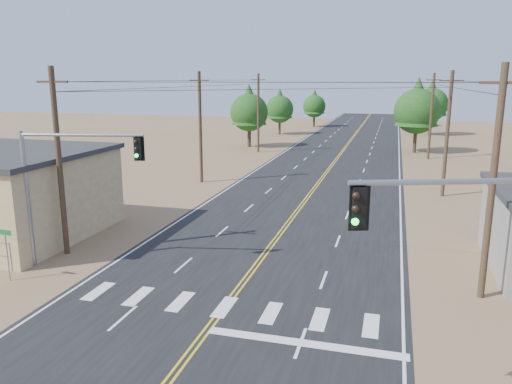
% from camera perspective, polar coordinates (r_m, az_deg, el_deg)
% --- Properties ---
extents(road, '(15.00, 200.00, 0.02)m').
position_cam_1_polar(road, '(41.79, 6.25, -0.16)').
color(road, black).
rests_on(road, ground).
extents(utility_pole_left_near, '(1.80, 0.30, 10.00)m').
position_cam_1_polar(utility_pole_left_near, '(28.24, -21.58, 3.30)').
color(utility_pole_left_near, '#4C3826').
rests_on(utility_pole_left_near, ground).
extents(utility_pole_left_mid, '(1.80, 0.30, 10.00)m').
position_cam_1_polar(utility_pole_left_mid, '(45.68, -6.38, 7.44)').
color(utility_pole_left_mid, '#4C3826').
rests_on(utility_pole_left_mid, ground).
extents(utility_pole_left_far, '(1.80, 0.30, 10.00)m').
position_cam_1_polar(utility_pole_left_far, '(64.62, 0.27, 9.08)').
color(utility_pole_left_far, '#4C3826').
rests_on(utility_pole_left_far, ground).
extents(utility_pole_right_near, '(1.80, 0.30, 10.00)m').
position_cam_1_polar(utility_pole_right_near, '(22.99, 25.42, 0.95)').
color(utility_pole_right_near, '#4C3826').
rests_on(utility_pole_right_near, ground).
extents(utility_pole_right_mid, '(1.80, 0.30, 10.00)m').
position_cam_1_polar(utility_pole_right_mid, '(42.63, 21.02, 6.28)').
color(utility_pole_right_mid, '#4C3826').
rests_on(utility_pole_right_mid, ground).
extents(utility_pole_right_far, '(1.80, 0.30, 10.00)m').
position_cam_1_polar(utility_pole_right_far, '(62.50, 19.39, 8.23)').
color(utility_pole_right_far, '#4C3826').
rests_on(utility_pole_right_far, ground).
extents(signal_mast_left, '(6.04, 1.45, 6.90)m').
position_cam_1_polar(signal_mast_left, '(26.28, -21.45, 1.73)').
color(signal_mast_left, gray).
rests_on(signal_mast_left, ground).
extents(signal_mast_right, '(5.56, 2.19, 7.01)m').
position_cam_1_polar(signal_mast_right, '(14.69, 25.82, -6.81)').
color(signal_mast_right, gray).
rests_on(signal_mast_right, ground).
extents(street_sign, '(0.75, 0.11, 2.51)m').
position_cam_1_polar(street_sign, '(26.18, -26.63, -5.62)').
color(street_sign, gray).
rests_on(street_sign, ground).
extents(tree_left_near, '(5.21, 5.21, 8.68)m').
position_cam_1_polar(tree_left_near, '(69.79, -0.79, 9.52)').
color(tree_left_near, '#3F2D1E').
rests_on(tree_left_near, ground).
extents(tree_left_mid, '(4.66, 4.66, 7.76)m').
position_cam_1_polar(tree_left_mid, '(85.99, 2.73, 9.76)').
color(tree_left_mid, '#3F2D1E').
rests_on(tree_left_mid, ground).
extents(tree_left_far, '(4.42, 4.42, 7.37)m').
position_cam_1_polar(tree_left_far, '(100.01, 6.69, 9.98)').
color(tree_left_far, '#3F2D1E').
rests_on(tree_left_far, ground).
extents(tree_right_near, '(5.77, 5.77, 9.62)m').
position_cam_1_polar(tree_right_near, '(67.48, 17.95, 9.28)').
color(tree_right_near, '#3F2D1E').
rests_on(tree_right_near, ground).
extents(tree_right_mid, '(5.56, 5.56, 9.26)m').
position_cam_1_polar(tree_right_mid, '(89.58, 19.41, 9.76)').
color(tree_right_mid, '#3F2D1E').
rests_on(tree_right_mid, ground).
extents(tree_right_far, '(4.32, 4.32, 7.19)m').
position_cam_1_polar(tree_right_far, '(105.61, 17.44, 9.57)').
color(tree_right_far, '#3F2D1E').
rests_on(tree_right_far, ground).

